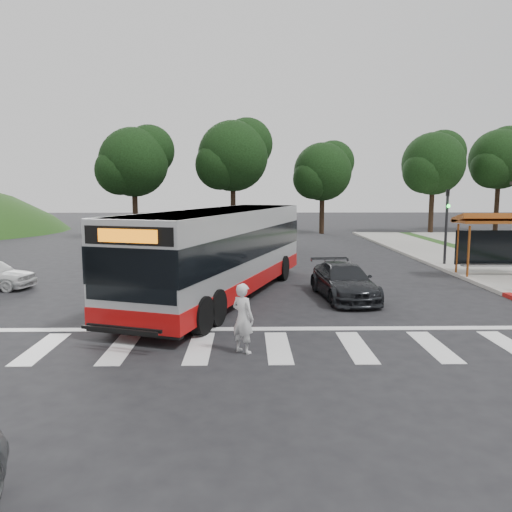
{
  "coord_description": "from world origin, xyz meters",
  "views": [
    {
      "loc": [
        -0.78,
        -17.28,
        4.0
      ],
      "look_at": [
        -0.47,
        0.67,
        1.6
      ],
      "focal_mm": 35.0,
      "sensor_mm": 36.0,
      "label": 1
    }
  ],
  "objects": [
    {
      "name": "ground",
      "position": [
        0.0,
        0.0,
        0.0
      ],
      "size": [
        140.0,
        140.0,
        0.0
      ],
      "primitive_type": "plane",
      "color": "black",
      "rests_on": "ground"
    },
    {
      "name": "sidewalk_east",
      "position": [
        11.0,
        8.0,
        0.06
      ],
      "size": [
        4.0,
        40.0,
        0.12
      ],
      "primitive_type": "cube",
      "color": "gray",
      "rests_on": "ground"
    },
    {
      "name": "curb_east",
      "position": [
        9.0,
        8.0,
        0.07
      ],
      "size": [
        0.3,
        40.0,
        0.15
      ],
      "primitive_type": "cube",
      "color": "#9E9991",
      "rests_on": "ground"
    },
    {
      "name": "crosswalk_ladder",
      "position": [
        0.0,
        -5.0,
        0.01
      ],
      "size": [
        18.0,
        2.6,
        0.01
      ],
      "primitive_type": "cube",
      "color": "silver",
      "rests_on": "ground"
    },
    {
      "name": "bus_shelter",
      "position": [
        10.8,
        5.1,
        2.35
      ],
      "size": [
        4.2,
        1.6,
        2.86
      ],
      "color": "brown",
      "rests_on": "sidewalk_east"
    },
    {
      "name": "traffic_signal_ne_short",
      "position": [
        9.6,
        8.49,
        2.48
      ],
      "size": [
        0.18,
        0.37,
        4.0
      ],
      "color": "black",
      "rests_on": "ground"
    },
    {
      "name": "tree_ne_a",
      "position": [
        16.08,
        28.06,
        6.39
      ],
      "size": [
        6.16,
        5.74,
        9.3
      ],
      "color": "black",
      "rests_on": "parking_lot"
    },
    {
      "name": "tree_ne_b",
      "position": [
        23.08,
        30.06,
        6.92
      ],
      "size": [
        6.16,
        5.74,
        10.02
      ],
      "color": "black",
      "rests_on": "ground"
    },
    {
      "name": "tree_north_a",
      "position": [
        -1.92,
        26.07,
        6.92
      ],
      "size": [
        6.6,
        6.15,
        10.17
      ],
      "color": "black",
      "rests_on": "ground"
    },
    {
      "name": "tree_north_b",
      "position": [
        6.07,
        28.06,
        5.66
      ],
      "size": [
        5.72,
        5.33,
        8.43
      ],
      "color": "black",
      "rests_on": "ground"
    },
    {
      "name": "tree_north_c",
      "position": [
        -9.92,
        24.06,
        6.29
      ],
      "size": [
        6.16,
        5.74,
        9.3
      ],
      "color": "black",
      "rests_on": "ground"
    },
    {
      "name": "transit_bus",
      "position": [
        -1.73,
        1.11,
        1.63
      ],
      "size": [
        6.64,
        12.8,
        3.25
      ],
      "primitive_type": null,
      "rotation": [
        0.0,
        0.0,
        -0.33
      ],
      "color": "#AAADAF",
      "rests_on": "ground"
    },
    {
      "name": "pedestrian",
      "position": [
        -0.89,
        -5.37,
        0.87
      ],
      "size": [
        0.75,
        0.73,
        1.74
      ],
      "primitive_type": "imported",
      "rotation": [
        0.0,
        0.0,
        2.44
      ],
      "color": "silver",
      "rests_on": "ground"
    },
    {
      "name": "dark_sedan",
      "position": [
        2.78,
        0.75,
        0.64
      ],
      "size": [
        2.23,
        4.59,
        1.29
      ],
      "primitive_type": "imported",
      "rotation": [
        0.0,
        0.0,
        0.1
      ],
      "color": "black",
      "rests_on": "ground"
    }
  ]
}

